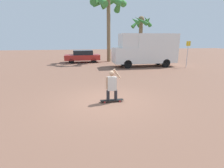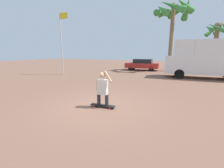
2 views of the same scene
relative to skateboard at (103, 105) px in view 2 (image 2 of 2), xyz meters
name	(u,v)px [view 2 (image 2 of 2)]	position (x,y,z in m)	size (l,w,h in m)	color
ground_plane	(99,105)	(-0.25, 0.15, -0.08)	(80.00, 80.00, 0.00)	brown
skateboard	(103,105)	(0.00, 0.00, 0.00)	(1.04, 0.22, 0.09)	black
person_skateboarder	(103,87)	(0.00, 0.00, 0.76)	(0.67, 0.24, 1.41)	#28282D
camper_van	(207,58)	(5.31, 9.63, 1.66)	(6.34, 2.08, 3.23)	black
parked_car_red	(142,64)	(-0.91, 13.99, 0.67)	(4.09, 1.84, 1.41)	black
palm_tree_near_van	(218,34)	(7.56, 17.42, 4.42)	(3.02, 3.19, 5.86)	brown
palm_tree_center_background	(173,12)	(2.32, 14.27, 6.58)	(4.44, 4.35, 7.94)	brown
flagpole	(62,39)	(-7.58, 7.08, 3.42)	(0.98, 0.12, 6.10)	#B7B7BC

